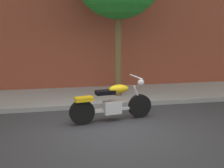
{
  "coord_description": "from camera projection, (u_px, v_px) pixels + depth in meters",
  "views": [
    {
      "loc": [
        -1.19,
        -5.82,
        2.29
      ],
      "look_at": [
        0.03,
        0.51,
        0.96
      ],
      "focal_mm": 42.5,
      "sensor_mm": 36.0,
      "label": 1
    }
  ],
  "objects": [
    {
      "name": "sidewalk",
      "position": [
        98.0,
        96.0,
        9.02
      ],
      "size": [
        24.22,
        2.44,
        0.14
      ],
      "primitive_type": "cube",
      "color": "#999999",
      "rests_on": "ground"
    },
    {
      "name": "motorcycle",
      "position": [
        112.0,
        104.0,
        6.7
      ],
      "size": [
        2.17,
        0.73,
        1.12
      ],
      "color": "black",
      "rests_on": "ground"
    },
    {
      "name": "ground_plane",
      "position": [
        115.0,
        128.0,
        6.29
      ],
      "size": [
        60.0,
        60.0,
        0.0
      ],
      "primitive_type": "plane",
      "color": "#38383D"
    }
  ]
}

